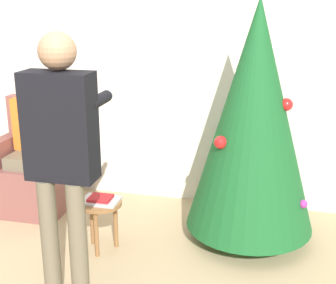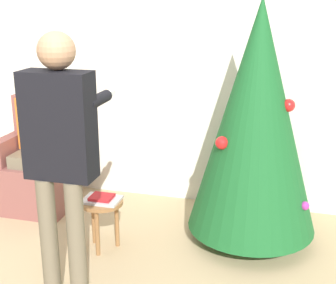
# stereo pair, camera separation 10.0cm
# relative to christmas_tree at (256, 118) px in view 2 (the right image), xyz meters

# --- Properties ---
(wall_back) EXTENTS (8.00, 0.06, 2.70)m
(wall_back) POSITION_rel_christmas_tree_xyz_m (-1.16, 0.70, 0.27)
(wall_back) COLOR silver
(wall_back) RESTS_ON ground_plane
(christmas_tree) EXTENTS (1.07, 1.07, 2.03)m
(christmas_tree) POSITION_rel_christmas_tree_xyz_m (0.00, 0.00, 0.00)
(christmas_tree) COLOR brown
(christmas_tree) RESTS_ON ground_plane
(armchair) EXTENTS (0.64, 0.61, 1.09)m
(armchair) POSITION_rel_christmas_tree_xyz_m (-2.08, 0.13, -0.68)
(armchair) COLOR brown
(armchair) RESTS_ON ground_plane
(person_seated) EXTENTS (0.36, 0.46, 1.30)m
(person_seated) POSITION_rel_christmas_tree_xyz_m (-2.08, 0.11, -0.35)
(person_seated) COLOR #6B604C
(person_seated) RESTS_ON ground_plane
(person_standing) EXTENTS (0.46, 0.57, 1.81)m
(person_standing) POSITION_rel_christmas_tree_xyz_m (-1.15, -1.12, 0.03)
(person_standing) COLOR #6B604C
(person_standing) RESTS_ON ground_plane
(side_stool) EXTENTS (0.34, 0.34, 0.43)m
(side_stool) POSITION_rel_christmas_tree_xyz_m (-1.17, -0.48, -0.73)
(side_stool) COLOR olive
(side_stool) RESTS_ON ground_plane
(laptop) EXTENTS (0.30, 0.22, 0.02)m
(laptop) POSITION_rel_christmas_tree_xyz_m (-1.17, -0.48, -0.64)
(laptop) COLOR silver
(laptop) RESTS_ON side_stool
(book) EXTENTS (0.18, 0.16, 0.02)m
(book) POSITION_rel_christmas_tree_xyz_m (-1.17, -0.48, -0.62)
(book) COLOR #B21E23
(book) RESTS_ON laptop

